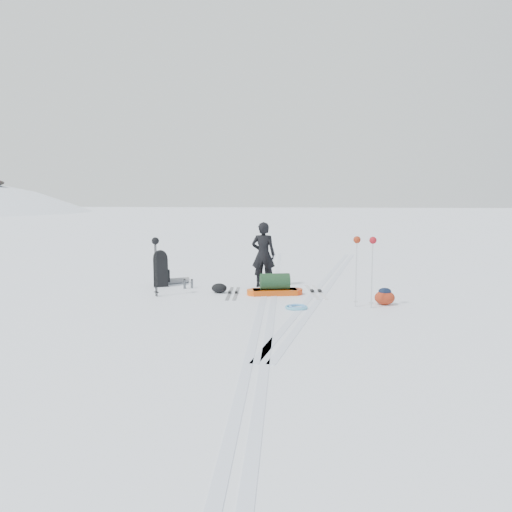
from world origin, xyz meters
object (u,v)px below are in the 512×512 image
Objects in this scene: expedition_rucksack at (163,270)px; ski_poles_black at (155,248)px; pulk_sled at (275,286)px; skier at (263,255)px.

expedition_rucksack is 1.58m from ski_poles_black.
ski_poles_black is at bearing 178.82° from pulk_sled.
ski_poles_black is at bearing -99.33° from expedition_rucksack.
pulk_sled is at bearing -35.46° from expedition_rucksack.
expedition_rucksack is 0.68× the size of ski_poles_black.
pulk_sled is 1.48× the size of expedition_rucksack.
ski_poles_black is (-2.37, -1.60, 0.30)m from skier.
ski_poles_black is (0.28, -1.38, 0.72)m from expedition_rucksack.
skier reaches higher than ski_poles_black.
expedition_rucksack is at bearing 152.22° from pulk_sled.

